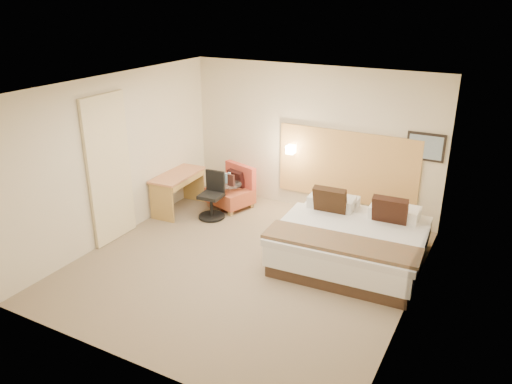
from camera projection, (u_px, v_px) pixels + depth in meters
The scene contains 20 objects.
floor at pixel (246, 265), 7.62m from camera, with size 4.80×5.00×0.02m, color #7A6852.
ceiling at pixel (244, 86), 6.61m from camera, with size 4.80×5.00×0.02m, color white.
wall_back at pixel (312, 139), 9.17m from camera, with size 4.80×0.02×2.70m, color beige.
wall_front at pixel (124, 258), 5.06m from camera, with size 4.80×0.02×2.70m, color beige.
wall_left at pixel (117, 157), 8.17m from camera, with size 0.02×5.00×2.70m, color beige.
wall_right at pixel (418, 215), 6.06m from camera, with size 0.02×5.00×2.70m, color beige.
headboard_panel at pixel (346, 166), 8.98m from camera, with size 2.60×0.04×1.30m, color tan.
art_frame at pixel (426, 147), 8.20m from camera, with size 0.62×0.03×0.47m, color black.
art_canvas at pixel (425, 147), 8.19m from camera, with size 0.54×0.01×0.39m, color #768DA2.
lamp_arm at pixel (292, 149), 9.32m from camera, with size 0.02×0.02×0.12m, color silver.
lamp_shade at pixel (291, 149), 9.27m from camera, with size 0.15×0.15×0.15m, color #FFEDC6.
curtain at pixel (109, 170), 7.99m from camera, with size 0.06×0.90×2.42m, color beige.
bottle_a at pixel (226, 178), 9.31m from camera, with size 0.06×0.06×0.19m, color #78A2BA.
bottle_b at pixel (229, 177), 9.34m from camera, with size 0.06×0.06×0.19m, color #89ABD3.
menu_folder at pixel (231, 180), 9.18m from camera, with size 0.13×0.05×0.21m, color #371B16.
bed at pixel (352, 240), 7.62m from camera, with size 2.24×2.19×1.05m.
lounge_chair at pixel (233, 191), 9.59m from camera, with size 0.92×0.86×0.80m.
side_table at pixel (229, 196), 9.38m from camera, with size 0.50×0.50×0.54m.
desk at pixel (179, 182), 9.32m from camera, with size 0.60×1.19×0.73m.
desk_chair at pixel (212, 199), 9.10m from camera, with size 0.51×0.51×0.86m.
Camera 1 is at (3.28, -5.80, 3.85)m, focal length 35.00 mm.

